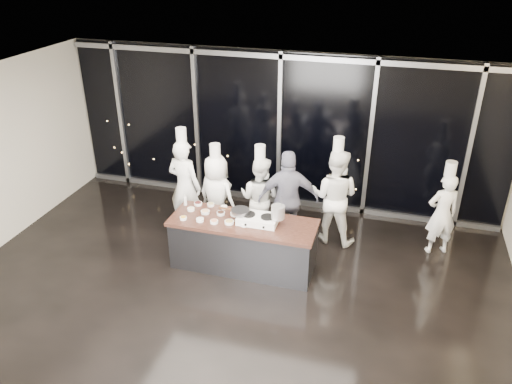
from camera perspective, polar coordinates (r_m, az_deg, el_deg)
ground at (r=8.09m, az=-3.37°, el=-11.98°), size 9.00×9.00×0.00m
room_shell at (r=6.86m, az=-2.49°, el=2.50°), size 9.02×7.02×3.21m
window_wall at (r=10.20m, az=2.74°, el=6.98°), size 8.90×0.11×3.20m
demo_counter at (r=8.52m, az=-1.47°, el=-5.96°), size 2.46×0.86×0.90m
stove at (r=8.22m, az=0.22°, el=-3.11°), size 0.66×0.42×0.14m
frying_pan at (r=8.25m, az=-1.86°, el=-2.17°), size 0.53×0.31×0.05m
stock_pot at (r=8.05m, az=2.53°, el=-2.31°), size 0.22×0.22×0.22m
prep_bowls at (r=8.44m, az=-4.04°, el=-2.62°), size 1.39×0.69×0.05m
squeeze_bottle at (r=8.81m, az=-8.09°, el=-0.93°), size 0.06×0.06×0.20m
chef_far_left at (r=9.45m, az=-8.14°, el=0.72°), size 0.75×0.57×2.09m
chef_left at (r=9.28m, az=-4.50°, el=-0.44°), size 0.91×0.73×1.85m
chef_center at (r=9.20m, az=0.44°, el=-0.61°), size 0.87×0.73×1.85m
guest at (r=8.93m, az=3.71°, el=-0.85°), size 1.16×0.72×1.85m
chef_right at (r=9.14m, az=8.96°, el=-0.46°), size 0.96×0.79×2.05m
chef_side at (r=9.33m, az=20.51°, el=-2.25°), size 0.66×0.56×1.77m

